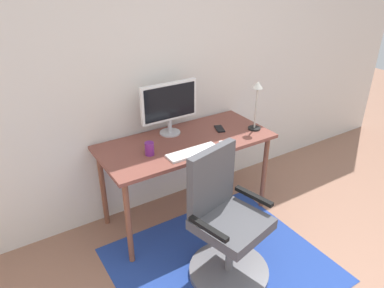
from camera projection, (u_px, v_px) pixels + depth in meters
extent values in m
cube|color=silver|center=(172.00, 64.00, 3.11)|extent=(6.00, 0.10, 2.60)
cube|color=#223F94|center=(221.00, 264.00, 2.79)|extent=(1.54, 1.36, 0.01)
cube|color=brown|center=(186.00, 142.00, 3.01)|extent=(1.46, 0.66, 0.03)
cylinder|color=brown|center=(129.00, 224.00, 2.66)|extent=(0.04, 0.04, 0.73)
cylinder|color=brown|center=(264.00, 173.00, 3.30)|extent=(0.04, 0.04, 0.73)
cylinder|color=brown|center=(103.00, 188.00, 3.07)|extent=(0.04, 0.04, 0.73)
cylinder|color=brown|center=(228.00, 149.00, 3.71)|extent=(0.04, 0.04, 0.73)
cylinder|color=#B2B2B7|center=(170.00, 133.00, 3.12)|extent=(0.18, 0.18, 0.01)
cylinder|color=#B2B2B7|center=(170.00, 126.00, 3.09)|extent=(0.04, 0.04, 0.12)
cube|color=white|center=(169.00, 102.00, 2.99)|extent=(0.51, 0.04, 0.32)
cube|color=black|center=(170.00, 102.00, 2.98)|extent=(0.47, 0.00, 0.28)
cube|color=white|center=(193.00, 152.00, 2.80)|extent=(0.43, 0.13, 0.02)
ellipsoid|color=white|center=(223.00, 144.00, 2.91)|extent=(0.06, 0.10, 0.03)
cylinder|color=#6D2378|center=(149.00, 149.00, 2.76)|extent=(0.07, 0.07, 0.10)
cube|color=black|center=(220.00, 129.00, 3.19)|extent=(0.11, 0.16, 0.01)
cylinder|color=black|center=(254.00, 128.00, 3.20)|extent=(0.11, 0.11, 0.01)
cylinder|color=beige|center=(256.00, 108.00, 3.11)|extent=(0.02, 0.02, 0.36)
cone|color=beige|center=(258.00, 85.00, 3.02)|extent=(0.09, 0.09, 0.06)
cylinder|color=slate|center=(229.00, 271.00, 2.70)|extent=(0.59, 0.59, 0.05)
cylinder|color=slate|center=(230.00, 249.00, 2.61)|extent=(0.06, 0.06, 0.38)
cube|color=#4C4C51|center=(232.00, 224.00, 2.50)|extent=(0.54, 0.54, 0.08)
cube|color=#4C4C51|center=(211.00, 179.00, 2.50)|extent=(0.43, 0.16, 0.48)
cube|color=black|center=(208.00, 229.00, 2.29)|extent=(0.11, 0.32, 0.03)
cube|color=black|center=(254.00, 196.00, 2.61)|extent=(0.11, 0.32, 0.03)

